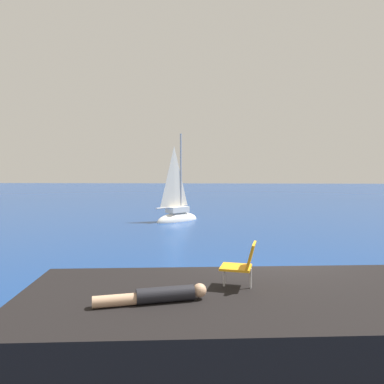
# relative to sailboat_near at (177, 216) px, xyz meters

# --- Properties ---
(ground_plane) EXTENTS (160.00, 160.00, 0.00)m
(ground_plane) POSITION_rel_sailboat_near_xyz_m (3.41, -12.71, -0.31)
(ground_plane) COLOR navy
(shore_ledge) EXTENTS (7.75, 4.04, 0.96)m
(shore_ledge) POSITION_rel_sailboat_near_xyz_m (2.59, -15.65, 0.17)
(shore_ledge) COLOR black
(shore_ledge) RESTS_ON ground
(boulder_seaward) EXTENTS (1.71, 1.72, 1.02)m
(boulder_seaward) POSITION_rel_sailboat_near_xyz_m (1.22, -14.13, -0.31)
(boulder_seaward) COLOR black
(boulder_seaward) RESTS_ON ground
(boulder_inland) EXTENTS (1.64, 1.52, 0.94)m
(boulder_inland) POSITION_rel_sailboat_near_xyz_m (5.01, -14.00, -0.31)
(boulder_inland) COLOR black
(boulder_inland) RESTS_ON ground
(sailboat_near) EXTENTS (2.84, 2.91, 5.77)m
(sailboat_near) POSITION_rel_sailboat_near_xyz_m (0.00, 0.00, 0.00)
(sailboat_near) COLOR white
(sailboat_near) RESTS_ON ground
(person_sunbather) EXTENTS (1.71, 0.68, 0.25)m
(person_sunbather) POSITION_rel_sailboat_near_xyz_m (1.23, -16.20, 0.76)
(person_sunbather) COLOR black
(person_sunbather) RESTS_ON shore_ledge
(beach_chair) EXTENTS (0.68, 0.59, 0.80)m
(beach_chair) POSITION_rel_sailboat_near_xyz_m (2.61, -15.39, 1.09)
(beach_chair) COLOR orange
(beach_chair) RESTS_ON shore_ledge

